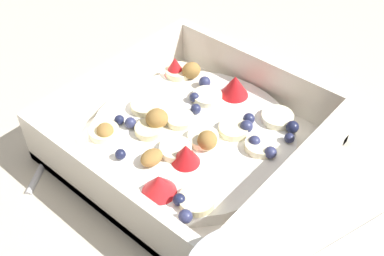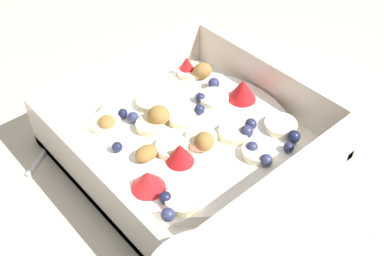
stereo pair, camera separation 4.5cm
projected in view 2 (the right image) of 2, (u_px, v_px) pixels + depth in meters
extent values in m
plane|color=beige|center=(214.00, 150.00, 0.47)|extent=(2.40, 2.40, 0.00)
cube|color=white|center=(192.00, 146.00, 0.47)|extent=(0.23, 0.23, 0.01)
cube|color=white|center=(267.00, 83.00, 0.51)|extent=(0.23, 0.01, 0.06)
cube|color=white|center=(97.00, 186.00, 0.40)|extent=(0.23, 0.01, 0.06)
cube|color=white|center=(277.00, 195.00, 0.39)|extent=(0.01, 0.21, 0.06)
cube|color=white|center=(127.00, 78.00, 0.51)|extent=(0.01, 0.21, 0.06)
cylinder|color=white|center=(192.00, 137.00, 0.46)|extent=(0.20, 0.20, 0.01)
cylinder|color=#F4EAB7|center=(106.00, 124.00, 0.46)|extent=(0.03, 0.03, 0.01)
cylinder|color=#F7EFC6|center=(172.00, 147.00, 0.44)|extent=(0.04, 0.04, 0.01)
cylinder|color=beige|center=(151.00, 102.00, 0.48)|extent=(0.04, 0.04, 0.01)
cylinder|color=#F7EFC6|center=(214.00, 98.00, 0.49)|extent=(0.04, 0.04, 0.01)
cylinder|color=#F7EFC6|center=(182.00, 119.00, 0.47)|extent=(0.04, 0.04, 0.01)
cylinder|color=#F7EFC6|center=(281.00, 125.00, 0.46)|extent=(0.04, 0.04, 0.01)
cylinder|color=#F4EAB7|center=(190.00, 71.00, 0.53)|extent=(0.03, 0.03, 0.01)
cylinder|color=beige|center=(150.00, 126.00, 0.46)|extent=(0.04, 0.04, 0.01)
cylinder|color=#F7EFC6|center=(202.00, 139.00, 0.44)|extent=(0.04, 0.04, 0.01)
cylinder|color=beige|center=(183.00, 200.00, 0.39)|extent=(0.04, 0.04, 0.01)
cylinder|color=#F4EAB7|center=(233.00, 133.00, 0.45)|extent=(0.03, 0.03, 0.01)
cylinder|color=#F7EFC6|center=(257.00, 152.00, 0.43)|extent=(0.04, 0.04, 0.01)
cone|color=red|center=(187.00, 65.00, 0.52)|extent=(0.03, 0.03, 0.02)
cone|color=red|center=(148.00, 180.00, 0.40)|extent=(0.04, 0.04, 0.02)
cone|color=red|center=(242.00, 90.00, 0.49)|extent=(0.04, 0.04, 0.02)
cone|color=red|center=(180.00, 153.00, 0.42)|extent=(0.03, 0.03, 0.02)
sphere|color=#23284C|center=(251.00, 124.00, 0.46)|extent=(0.01, 0.01, 0.01)
sphere|color=#23284C|center=(201.00, 98.00, 0.49)|extent=(0.01, 0.01, 0.01)
sphere|color=#23284C|center=(199.00, 109.00, 0.47)|extent=(0.01, 0.01, 0.01)
sphere|color=navy|center=(252.00, 147.00, 0.43)|extent=(0.01, 0.01, 0.01)
sphere|color=#191E3D|center=(117.00, 147.00, 0.43)|extent=(0.01, 0.01, 0.01)
sphere|color=#191E3D|center=(294.00, 136.00, 0.44)|extent=(0.01, 0.01, 0.01)
sphere|color=navy|center=(214.00, 84.00, 0.50)|extent=(0.01, 0.01, 0.01)
sphere|color=#191E3D|center=(123.00, 113.00, 0.47)|extent=(0.01, 0.01, 0.01)
sphere|color=navy|center=(266.00, 160.00, 0.42)|extent=(0.01, 0.01, 0.01)
sphere|color=#191E3D|center=(165.00, 198.00, 0.39)|extent=(0.01, 0.01, 0.01)
sphere|color=navy|center=(247.00, 132.00, 0.45)|extent=(0.01, 0.01, 0.01)
sphere|color=#23284C|center=(289.00, 147.00, 0.43)|extent=(0.01, 0.01, 0.01)
sphere|color=navy|center=(168.00, 215.00, 0.38)|extent=(0.01, 0.01, 0.01)
sphere|color=navy|center=(133.00, 117.00, 0.46)|extent=(0.01, 0.01, 0.01)
ellipsoid|color=olive|center=(107.00, 123.00, 0.46)|extent=(0.02, 0.02, 0.01)
ellipsoid|color=olive|center=(146.00, 153.00, 0.43)|extent=(0.02, 0.02, 0.01)
ellipsoid|color=olive|center=(159.00, 115.00, 0.46)|extent=(0.03, 0.03, 0.02)
ellipsoid|color=olive|center=(204.00, 142.00, 0.43)|extent=(0.03, 0.03, 0.02)
ellipsoid|color=olive|center=(202.00, 71.00, 0.52)|extent=(0.03, 0.03, 0.02)
ellipsoid|color=silver|center=(92.00, 82.00, 0.55)|extent=(0.05, 0.06, 0.01)
cylinder|color=silver|center=(58.00, 131.00, 0.49)|extent=(0.07, 0.11, 0.01)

